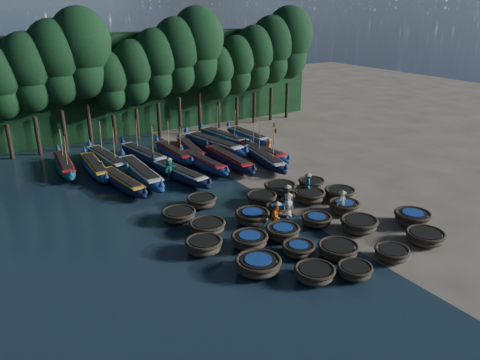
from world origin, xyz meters
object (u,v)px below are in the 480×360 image
coracle_3 (392,253)px  coracle_9 (412,218)px  coracle_14 (344,207)px  coracle_15 (207,227)px  coracle_11 (250,240)px  long_boat_7 (264,158)px  coracle_19 (340,194)px  coracle_18 (309,196)px  long_boat_15 (214,144)px  coracle_5 (258,265)px  coracle_13 (316,220)px  fisherman_1 (308,185)px  coracle_24 (311,184)px  coracle_21 (202,201)px  coracle_6 (298,249)px  long_boat_14 (190,149)px  long_boat_4 (180,174)px  long_boat_16 (224,138)px  fisherman_4 (342,202)px  fisherman_0 (288,204)px  fisherman_5 (169,170)px  long_boat_12 (144,155)px  coracle_17 (279,209)px  coracle_20 (179,215)px  long_boat_6 (228,159)px  fisherman_6 (269,147)px  long_boat_8 (260,151)px  coracle_4 (425,237)px  long_boat_5 (203,162)px  coracle_2 (355,271)px  long_boat_2 (122,182)px  coracle_12 (283,232)px  fisherman_3 (287,198)px  coracle_22 (262,198)px  long_boat_11 (107,159)px  long_boat_17 (248,136)px  fisherman_2 (277,215)px  coracle_8 (359,224)px  coracle_16 (252,217)px  coracle_23 (280,188)px  long_boat_10 (95,167)px  coracle_1 (315,273)px

coracle_3 → coracle_9: (4.36, 2.21, 0.10)m
coracle_9 → coracle_14: bearing=124.2°
coracle_15 → coracle_11: bearing=-67.4°
long_boat_7 → coracle_19: bearing=-80.2°
coracle_18 → long_boat_15: bearing=88.7°
long_boat_15 → coracle_11: bearing=-122.7°
coracle_19 → coracle_9: bearing=-79.2°
coracle_3 → coracle_5: bearing=157.9°
coracle_13 → fisherman_1: 4.25m
coracle_15 → coracle_24: size_ratio=0.95×
coracle_13 → coracle_21: size_ratio=1.12×
coracle_6 → long_boat_14: size_ratio=0.30×
long_boat_4 → coracle_14: bearing=-70.0°
long_boat_16 → long_boat_7: bearing=-100.5°
coracle_3 → fisherman_4: size_ratio=1.22×
long_boat_4 → fisherman_0: fisherman_0 is taller
coracle_19 → fisherman_0: fisherman_0 is taller
coracle_5 → fisherman_0: 6.98m
coracle_21 → long_boat_4: bearing=80.2°
fisherman_5 → long_boat_12: bearing=51.4°
coracle_13 → coracle_17: 2.68m
coracle_20 → long_boat_6: bearing=43.1°
coracle_18 → fisherman_6: fisherman_6 is taller
long_boat_8 → fisherman_0: (-5.46, -11.07, 0.31)m
coracle_4 → long_boat_5: long_boat_5 is taller
coracle_2 → coracle_20: (-4.60, 10.46, 0.03)m
long_boat_2 → long_boat_7: bearing=-11.9°
coracle_12 → fisherman_3: (2.63, 3.06, 0.44)m
fisherman_0 → coracle_21: bearing=131.2°
coracle_2 → coracle_22: bearing=82.9°
coracle_5 → long_boat_11: bearing=93.8°
coracle_6 → coracle_14: 6.49m
long_boat_8 → long_boat_17: 5.35m
coracle_15 → fisherman_2: size_ratio=1.15×
coracle_8 → coracle_12: bearing=160.2°
coracle_8 → coracle_15: bearing=149.1°
coracle_14 → fisherman_1: size_ratio=1.17×
long_boat_12 → coracle_16: bearing=-94.8°
coracle_20 → long_boat_4: bearing=64.4°
coracle_13 → long_boat_17: long_boat_17 is taller
long_boat_16 → coracle_8: bearing=-104.7°
coracle_17 → fisherman_2: (-1.30, -1.56, 0.52)m
coracle_23 → long_boat_10: bearing=131.2°
long_boat_5 → long_boat_15: 4.90m
long_boat_11 → fisherman_6: long_boat_11 is taller
coracle_1 → long_boat_5: long_boat_5 is taller
coracle_15 → fisherman_4: bearing=-15.3°
coracle_12 → coracle_19: size_ratio=0.96×
long_boat_7 → fisherman_0: size_ratio=4.59×
coracle_2 → coracle_4: size_ratio=0.73×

